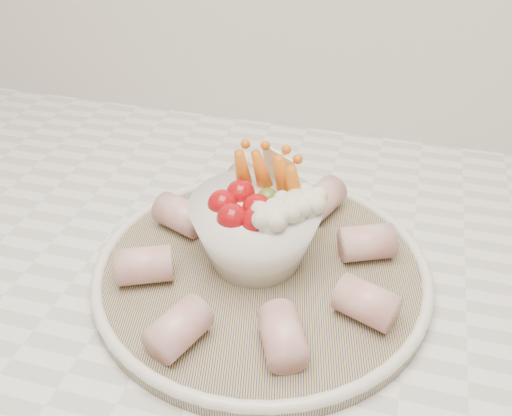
# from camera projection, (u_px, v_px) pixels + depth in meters

# --- Properties ---
(serving_platter) EXTENTS (0.41, 0.41, 0.02)m
(serving_platter) POSITION_uv_depth(u_px,v_px,m) (262.00, 270.00, 0.59)
(serving_platter) COLOR navy
(serving_platter) RESTS_ON kitchen_counter
(veggie_bowl) EXTENTS (0.13, 0.13, 0.12)m
(veggie_bowl) POSITION_uv_depth(u_px,v_px,m) (258.00, 225.00, 0.58)
(veggie_bowl) COLOR white
(veggie_bowl) RESTS_ON serving_platter
(cured_meat_rolls) EXTENTS (0.28, 0.30, 0.04)m
(cured_meat_rolls) POSITION_uv_depth(u_px,v_px,m) (261.00, 253.00, 0.58)
(cured_meat_rolls) COLOR #B45257
(cured_meat_rolls) RESTS_ON serving_platter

